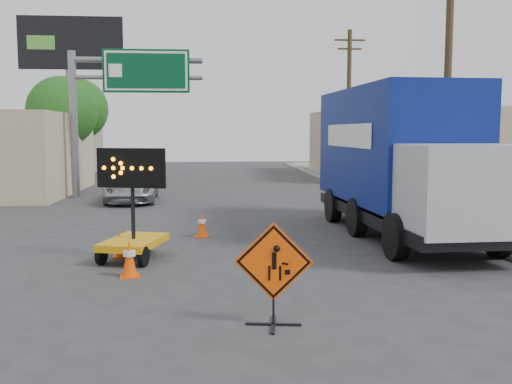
{
  "coord_description": "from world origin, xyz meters",
  "views": [
    {
      "loc": [
        -0.23,
        -9.33,
        3.09
      ],
      "look_at": [
        0.78,
        2.96,
        1.78
      ],
      "focal_mm": 40.0,
      "sensor_mm": 36.0,
      "label": 1
    }
  ],
  "objects": [
    {
      "name": "cone_b",
      "position": [
        -2.46,
        4.82,
        0.33
      ],
      "size": [
        0.34,
        0.34,
        0.67
      ],
      "rotation": [
        0.0,
        0.0,
        -0.0
      ],
      "color": "#FD4D05",
      "rests_on": "ground"
    },
    {
      "name": "ground",
      "position": [
        0.0,
        0.0,
        0.0
      ],
      "size": [
        100.0,
        100.0,
        0.0
      ],
      "primitive_type": "plane",
      "color": "#2D2D30",
      "rests_on": "ground"
    },
    {
      "name": "building_right_far",
      "position": [
        13.0,
        30.0,
        2.3
      ],
      "size": [
        10.0,
        14.0,
        4.6
      ],
      "primitive_type": "cube",
      "color": "tan",
      "rests_on": "ground"
    },
    {
      "name": "cone_a",
      "position": [
        -1.94,
        2.78,
        0.4
      ],
      "size": [
        0.45,
        0.45,
        0.8
      ],
      "rotation": [
        0.0,
        0.0,
        0.12
      ],
      "color": "#FD4D05",
      "rests_on": "ground"
    },
    {
      "name": "billboard",
      "position": [
        -8.35,
        25.87,
        7.35
      ],
      "size": [
        6.1,
        0.54,
        9.85
      ],
      "color": "slate",
      "rests_on": "ground"
    },
    {
      "name": "curb_right",
      "position": [
        7.2,
        15.0,
        0.06
      ],
      "size": [
        0.4,
        60.0,
        0.12
      ],
      "primitive_type": "cube",
      "color": "gray",
      "rests_on": "ground"
    },
    {
      "name": "arrow_board",
      "position": [
        -2.07,
        4.46,
        0.61
      ],
      "size": [
        1.67,
        2.14,
        2.7
      ],
      "rotation": [
        0.0,
        0.0,
        -0.28
      ],
      "color": "orange",
      "rests_on": "ground"
    },
    {
      "name": "utility_pole_far",
      "position": [
        8.0,
        24.0,
        4.68
      ],
      "size": [
        1.8,
        0.26,
        9.0
      ],
      "color": "#49371F",
      "rests_on": "ground"
    },
    {
      "name": "storefront_left_far",
      "position": [
        -15.0,
        34.0,
        2.2
      ],
      "size": [
        12.0,
        10.0,
        4.4
      ],
      "primitive_type": "cube",
      "color": "#A59889",
      "rests_on": "ground"
    },
    {
      "name": "box_truck",
      "position": [
        5.44,
        7.11,
        2.0
      ],
      "size": [
        3.25,
        9.36,
        4.4
      ],
      "rotation": [
        0.0,
        0.0,
        0.04
      ],
      "color": "black",
      "rests_on": "ground"
    },
    {
      "name": "tree_left_near",
      "position": [
        -8.0,
        22.0,
        4.16
      ],
      "size": [
        3.71,
        3.71,
        6.03
      ],
      "color": "#49371F",
      "rests_on": "ground"
    },
    {
      "name": "pickup_truck",
      "position": [
        -3.64,
        16.17,
        0.64
      ],
      "size": [
        2.28,
        4.68,
        1.28
      ],
      "primitive_type": "imported",
      "rotation": [
        0.0,
        0.0,
        0.03
      ],
      "color": "#ADAFB5",
      "rests_on": "ground"
    },
    {
      "name": "tree_left_far",
      "position": [
        -9.0,
        30.0,
        4.6
      ],
      "size": [
        4.1,
        4.1,
        6.66
      ],
      "color": "#49371F",
      "rests_on": "ground"
    },
    {
      "name": "cone_c",
      "position": [
        -0.46,
        7.35,
        0.36
      ],
      "size": [
        0.44,
        0.44,
        0.72
      ],
      "rotation": [
        0.0,
        0.0,
        -0.22
      ],
      "color": "#FD4D05",
      "rests_on": "ground"
    },
    {
      "name": "sidewalk_right",
      "position": [
        9.5,
        15.0,
        0.07
      ],
      "size": [
        4.0,
        60.0,
        0.15
      ],
      "primitive_type": "cube",
      "color": "gray",
      "rests_on": "ground"
    },
    {
      "name": "highway_gantry",
      "position": [
        -4.43,
        17.96,
        5.07
      ],
      "size": [
        6.18,
        0.38,
        6.9
      ],
      "color": "slate",
      "rests_on": "ground"
    },
    {
      "name": "construction_sign",
      "position": [
        0.77,
        -0.53,
        0.88
      ],
      "size": [
        1.25,
        0.89,
        1.67
      ],
      "rotation": [
        0.0,
        0.0,
        -0.14
      ],
      "color": "black",
      "rests_on": "ground"
    },
    {
      "name": "utility_pole_near",
      "position": [
        8.0,
        10.0,
        4.68
      ],
      "size": [
        1.8,
        0.26,
        9.0
      ],
      "color": "#49371F",
      "rests_on": "ground"
    }
  ]
}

